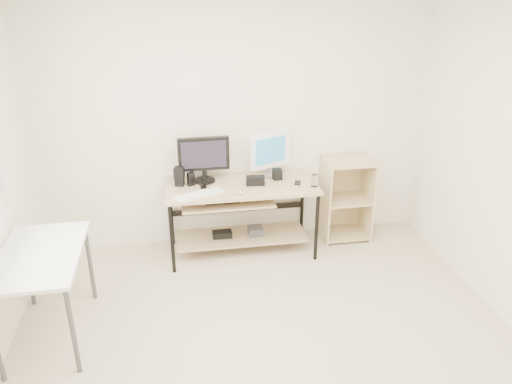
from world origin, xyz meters
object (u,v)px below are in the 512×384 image
object	(u,v)px
side_table	(41,263)
shelf_unit	(345,198)
desk	(239,204)
black_monitor	(204,157)
audio_controller	(191,179)
white_imac	(270,151)

from	to	relation	value
side_table	shelf_unit	xyz separation A→B (m)	(2.83, 1.22, -0.22)
shelf_unit	desk	bearing A→B (deg)	-172.23
shelf_unit	black_monitor	size ratio (longest dim) A/B	1.78
desk	audio_controller	size ratio (longest dim) A/B	10.96
side_table	white_imac	bearing A→B (deg)	31.73
black_monitor	shelf_unit	bearing A→B (deg)	-0.40
desk	side_table	xyz separation A→B (m)	(-1.65, -1.06, 0.13)
desk	side_table	distance (m)	1.97
audio_controller	desk	bearing A→B (deg)	-32.84
black_monitor	audio_controller	xyz separation A→B (m)	(-0.14, -0.08, -0.20)
shelf_unit	white_imac	size ratio (longest dim) A/B	1.89
white_imac	shelf_unit	bearing A→B (deg)	-23.46
white_imac	audio_controller	world-z (taller)	white_imac
desk	black_monitor	world-z (taller)	black_monitor
audio_controller	side_table	bearing A→B (deg)	-161.12
black_monitor	white_imac	size ratio (longest dim) A/B	1.06
desk	white_imac	bearing A→B (deg)	27.09
white_imac	side_table	bearing A→B (deg)	-170.47
desk	side_table	size ratio (longest dim) A/B	1.50
desk	shelf_unit	size ratio (longest dim) A/B	1.67
shelf_unit	audio_controller	world-z (taller)	shelf_unit
black_monitor	audio_controller	size ratio (longest dim) A/B	3.69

